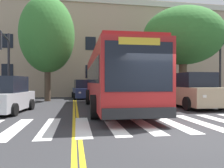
{
  "coord_description": "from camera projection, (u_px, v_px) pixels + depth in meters",
  "views": [
    {
      "loc": [
        -2.96,
        -5.91,
        1.55
      ],
      "look_at": [
        -0.9,
        5.84,
        1.46
      ],
      "focal_mm": 35.0,
      "sensor_mm": 36.0,
      "label": 1
    }
  ],
  "objects": [
    {
      "name": "lane_line_yellow_inner",
      "position": [
        74.0,
        98.0,
        21.41
      ],
      "size": [
        0.12,
        36.0,
        0.01
      ],
      "primitive_type": "cube",
      "color": "gold",
      "rests_on": "ground"
    },
    {
      "name": "street_tree_curbside_small",
      "position": [
        47.0,
        35.0,
        17.91
      ],
      "size": [
        6.05,
        5.95,
        8.6
      ],
      "color": "#4C3D2D",
      "rests_on": "ground"
    },
    {
      "name": "traffic_light_overhead",
      "position": [
        127.0,
        57.0,
        16.6
      ],
      "size": [
        0.34,
        2.69,
        5.31
      ],
      "color": "#28282D",
      "rests_on": "ground"
    },
    {
      "name": "traffic_light_far_corner",
      "position": [
        5.0,
        54.0,
        13.75
      ],
      "size": [
        0.65,
        3.61,
        4.95
      ],
      "color": "#28282D",
      "rests_on": "ground"
    },
    {
      "name": "ground_plane",
      "position": [
        177.0,
        136.0,
        6.34
      ],
      "size": [
        120.0,
        120.0,
        0.0
      ],
      "primitive_type": "plane",
      "color": "#303033"
    },
    {
      "name": "city_bus",
      "position": [
        113.0,
        78.0,
        12.92
      ],
      "size": [
        3.18,
        11.82,
        3.28
      ],
      "color": "#B22323",
      "rests_on": "ground"
    },
    {
      "name": "crosswalk",
      "position": [
        129.0,
        125.0,
        7.96
      ],
      "size": [
        15.08,
        3.8,
        0.01
      ],
      "color": "white",
      "rests_on": "ground"
    },
    {
      "name": "car_silver_near_lane",
      "position": [
        6.0,
        96.0,
        11.08
      ],
      "size": [
        2.4,
        4.02,
        1.86
      ],
      "color": "#B7BABF",
      "rests_on": "ground"
    },
    {
      "name": "building_facade",
      "position": [
        122.0,
        51.0,
        26.97
      ],
      "size": [
        31.15,
        6.37,
        10.72
      ],
      "color": "tan",
      "rests_on": "ground"
    },
    {
      "name": "lane_line_yellow_outer",
      "position": [
        76.0,
        98.0,
        21.44
      ],
      "size": [
        0.12,
        36.0,
        0.01
      ],
      "primitive_type": "cube",
      "color": "gold",
      "rests_on": "ground"
    },
    {
      "name": "car_navy_behind_bus",
      "position": [
        83.0,
        90.0,
        20.68
      ],
      "size": [
        2.25,
        3.98,
        1.79
      ],
      "color": "navy",
      "rests_on": "ground"
    },
    {
      "name": "street_tree_curbside_large",
      "position": [
        183.0,
        36.0,
        18.77
      ],
      "size": [
        7.13,
        6.76,
        7.98
      ],
      "color": "brown",
      "rests_on": "ground"
    },
    {
      "name": "car_tan_far_lane",
      "position": [
        190.0,
        91.0,
        13.62
      ],
      "size": [
        2.34,
        5.0,
        2.12
      ],
      "color": "tan",
      "rests_on": "ground"
    }
  ]
}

